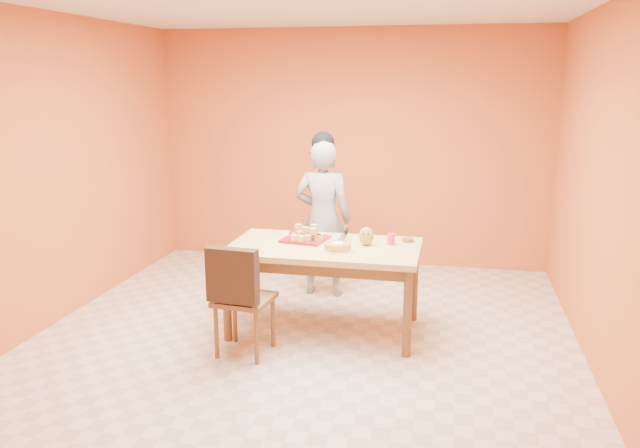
% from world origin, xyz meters
% --- Properties ---
extents(floor, '(5.00, 5.00, 0.00)m').
position_xyz_m(floor, '(0.00, 0.00, 0.00)').
color(floor, beige).
rests_on(floor, ground).
extents(wall_back, '(4.50, 0.00, 4.50)m').
position_xyz_m(wall_back, '(0.00, 2.50, 1.35)').
color(wall_back, '#C5562D').
rests_on(wall_back, floor).
extents(wall_left, '(0.00, 5.00, 5.00)m').
position_xyz_m(wall_left, '(-2.25, 0.00, 1.35)').
color(wall_left, '#C5562D').
rests_on(wall_left, floor).
extents(wall_right, '(0.00, 5.00, 5.00)m').
position_xyz_m(wall_right, '(2.25, 0.00, 1.35)').
color(wall_right, '#C5562D').
rests_on(wall_right, floor).
extents(dining_table, '(1.60, 0.90, 0.76)m').
position_xyz_m(dining_table, '(0.14, 0.36, 0.67)').
color(dining_table, '#CFBB6C').
rests_on(dining_table, floor).
extents(dining_chair, '(0.46, 0.52, 0.91)m').
position_xyz_m(dining_chair, '(-0.38, -0.25, 0.47)').
color(dining_chair, brown).
rests_on(dining_chair, floor).
extents(pastry_pile, '(0.32, 0.32, 0.11)m').
position_xyz_m(pastry_pile, '(-0.06, 0.50, 0.83)').
color(pastry_pile, '#E4B161').
rests_on(pastry_pile, pastry_platter).
extents(person, '(0.57, 0.38, 1.56)m').
position_xyz_m(person, '(-0.07, 1.28, 0.78)').
color(person, gray).
rests_on(person, floor).
extents(pastry_platter, '(0.41, 0.41, 0.02)m').
position_xyz_m(pastry_platter, '(-0.06, 0.50, 0.77)').
color(pastry_platter, maroon).
rests_on(pastry_platter, dining_table).
extents(red_dinner_plate, '(0.31, 0.31, 0.02)m').
position_xyz_m(red_dinner_plate, '(-0.12, 0.71, 0.77)').
color(red_dinner_plate, maroon).
rests_on(red_dinner_plate, dining_table).
extents(white_cake_plate, '(0.26, 0.26, 0.01)m').
position_xyz_m(white_cake_plate, '(0.27, 0.21, 0.77)').
color(white_cake_plate, white).
rests_on(white_cake_plate, dining_table).
extents(sponge_cake, '(0.26, 0.26, 0.05)m').
position_xyz_m(sponge_cake, '(0.27, 0.21, 0.80)').
color(sponge_cake, gold).
rests_on(sponge_cake, white_cake_plate).
extents(cake_server, '(0.06, 0.28, 0.01)m').
position_xyz_m(cake_server, '(0.28, 0.39, 0.83)').
color(cake_server, silver).
rests_on(cake_server, sponge_cake).
extents(egg_ornament, '(0.14, 0.12, 0.16)m').
position_xyz_m(egg_ornament, '(0.48, 0.44, 0.84)').
color(egg_ornament, olive).
rests_on(egg_ornament, dining_table).
extents(magenta_glass, '(0.08, 0.08, 0.10)m').
position_xyz_m(magenta_glass, '(0.68, 0.50, 0.81)').
color(magenta_glass, '#E12166').
rests_on(magenta_glass, dining_table).
extents(checker_tin, '(0.11, 0.11, 0.03)m').
position_xyz_m(checker_tin, '(0.82, 0.63, 0.78)').
color(checker_tin, '#351D0E').
rests_on(checker_tin, dining_table).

